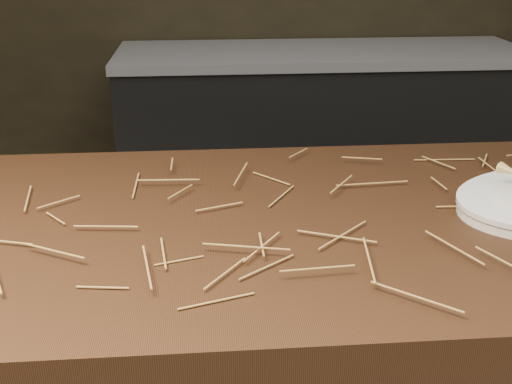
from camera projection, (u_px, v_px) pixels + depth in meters
back_counter at (321, 140)px, 2.98m from camera, size 1.82×0.62×0.84m
straw_bedding at (354, 209)px, 1.04m from camera, size 1.40×0.60×0.02m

